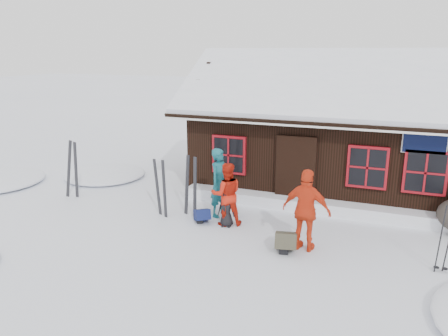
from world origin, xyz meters
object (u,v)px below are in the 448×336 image
at_px(skier_teal, 220,183).
at_px(skier_crouched, 227,209).
at_px(skier_orange_left, 227,194).
at_px(skier_orange_right, 306,211).
at_px(backpack_olive, 286,244).
at_px(ski_poles, 445,240).
at_px(ski_pair_left, 72,170).
at_px(backpack_blue, 202,217).

height_order(skier_teal, skier_crouched, skier_teal).
bearing_deg(skier_orange_left, skier_orange_right, 133.99).
distance_m(skier_orange_right, backpack_olive, 0.88).
relative_size(skier_orange_right, skier_crouched, 2.07).
relative_size(skier_teal, skier_crouched, 2.06).
relative_size(skier_teal, backpack_olive, 2.99).
xyz_separation_m(skier_orange_left, ski_poles, (4.92, -0.74, -0.13)).
bearing_deg(ski_poles, ski_pair_left, 174.05).
height_order(ski_pair_left, ski_poles, ski_pair_left).
height_order(skier_orange_right, ski_pair_left, skier_orange_right).
relative_size(skier_teal, skier_orange_right, 1.00).
relative_size(ski_poles, backpack_blue, 2.89).
distance_m(skier_crouched, backpack_olive, 1.95).
distance_m(skier_orange_right, skier_crouched, 2.26).
height_order(skier_teal, backpack_olive, skier_teal).
bearing_deg(skier_orange_left, ski_pair_left, -30.85).
distance_m(skier_orange_left, backpack_olive, 2.12).
height_order(backpack_blue, backpack_olive, backpack_olive).
xyz_separation_m(skier_crouched, ski_pair_left, (-5.12, 0.42, 0.41)).
distance_m(skier_orange_left, skier_crouched, 0.39).
relative_size(ski_poles, backpack_olive, 2.33).
relative_size(skier_crouched, ski_poles, 0.62).
xyz_separation_m(ski_pair_left, backpack_blue, (4.43, -0.39, -0.72)).
bearing_deg(backpack_olive, skier_crouched, 141.94).
bearing_deg(skier_teal, skier_orange_left, -129.92).
bearing_deg(ski_pair_left, skier_orange_left, 4.22).
xyz_separation_m(ski_pair_left, ski_poles, (10.00, -1.04, -0.17)).
distance_m(ski_poles, backpack_olive, 3.19).
bearing_deg(skier_orange_right, backpack_blue, -5.38).
bearing_deg(skier_crouched, backpack_olive, -33.74).
distance_m(skier_crouched, backpack_blue, 0.76).
distance_m(skier_teal, skier_crouched, 0.91).
height_order(skier_orange_left, backpack_blue, skier_orange_left).
bearing_deg(skier_orange_right, skier_crouched, -8.77).
height_order(skier_orange_left, backpack_olive, skier_orange_left).
relative_size(skier_teal, ski_poles, 1.28).
xyz_separation_m(skier_orange_right, skier_crouched, (-2.12, 0.62, -0.48)).
bearing_deg(backpack_blue, ski_pair_left, 139.24).
relative_size(skier_orange_left, backpack_blue, 3.27).
relative_size(skier_teal, backpack_blue, 3.71).
xyz_separation_m(skier_teal, ski_poles, (5.32, -1.26, -0.24)).
bearing_deg(backpack_blue, skier_crouched, -37.67).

